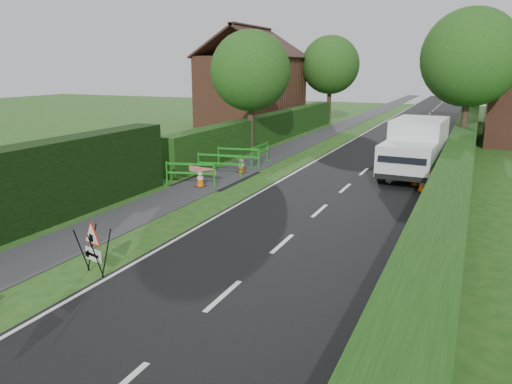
# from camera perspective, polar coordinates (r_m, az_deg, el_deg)

# --- Properties ---
(ground) EXTENTS (120.00, 120.00, 0.00)m
(ground) POSITION_cam_1_polar(r_m,az_deg,el_deg) (11.42, -17.60, -11.10)
(ground) COLOR #1B4A15
(ground) RESTS_ON ground
(road_surface) EXTENTS (6.00, 90.00, 0.02)m
(road_surface) POSITION_cam_1_polar(r_m,az_deg,el_deg) (43.10, 17.81, 7.22)
(road_surface) COLOR black
(road_surface) RESTS_ON ground
(footpath) EXTENTS (2.00, 90.00, 0.02)m
(footpath) POSITION_cam_1_polar(r_m,az_deg,el_deg) (44.03, 10.64, 7.78)
(footpath) COLOR #2D2D30
(footpath) RESTS_ON ground
(hedge_west_far) EXTENTS (1.00, 24.00, 1.80)m
(hedge_west_far) POSITION_cam_1_polar(r_m,az_deg,el_deg) (32.32, 1.71, 5.75)
(hedge_west_far) COLOR #14380F
(hedge_west_far) RESTS_ON ground
(hedge_east) EXTENTS (1.20, 50.00, 1.50)m
(hedge_east) POSITION_cam_1_polar(r_m,az_deg,el_deg) (24.08, 22.06, 1.78)
(hedge_east) COLOR #14380F
(hedge_east) RESTS_ON ground
(house_west) EXTENTS (7.50, 7.40, 7.88)m
(house_west) POSITION_cam_1_polar(r_m,az_deg,el_deg) (41.33, -0.53, 11.64)
(house_west) COLOR brown
(house_west) RESTS_ON ground
(tree_nw) EXTENTS (4.40, 4.40, 6.70)m
(tree_nw) POSITION_cam_1_polar(r_m,az_deg,el_deg) (28.13, -0.62, 13.66)
(tree_nw) COLOR #2D2116
(tree_nw) RESTS_ON ground
(tree_ne) EXTENTS (5.20, 5.20, 7.79)m
(tree_ne) POSITION_cam_1_polar(r_m,az_deg,el_deg) (29.61, 23.33, 13.92)
(tree_ne) COLOR #2D2116
(tree_ne) RESTS_ON ground
(tree_fw) EXTENTS (4.80, 4.80, 7.24)m
(tree_fw) POSITION_cam_1_polar(r_m,az_deg,el_deg) (43.20, 8.49, 14.17)
(tree_fw) COLOR #2D2116
(tree_fw) RESTS_ON ground
(tree_fe) EXTENTS (4.20, 4.20, 6.33)m
(tree_fe) POSITION_cam_1_polar(r_m,az_deg,el_deg) (45.61, 23.64, 12.39)
(tree_fe) COLOR #2D2116
(tree_fe) RESTS_ON ground
(triangle_sign) EXTENTS (0.94, 0.94, 1.11)m
(triangle_sign) POSITION_cam_1_polar(r_m,az_deg,el_deg) (12.19, -18.27, -5.60)
(triangle_sign) COLOR black
(triangle_sign) RESTS_ON ground
(works_van) EXTENTS (2.43, 5.56, 2.48)m
(works_van) POSITION_cam_1_polar(r_m,az_deg,el_deg) (22.92, 17.75, 4.92)
(works_van) COLOR silver
(works_van) RESTS_ON ground
(traffic_cone_0) EXTENTS (0.38, 0.38, 0.79)m
(traffic_cone_0) POSITION_cam_1_polar(r_m,az_deg,el_deg) (20.37, 18.53, 1.11)
(traffic_cone_0) COLOR black
(traffic_cone_0) RESTS_ON ground
(traffic_cone_1) EXTENTS (0.38, 0.38, 0.79)m
(traffic_cone_1) POSITION_cam_1_polar(r_m,az_deg,el_deg) (21.27, 17.82, 1.70)
(traffic_cone_1) COLOR black
(traffic_cone_1) RESTS_ON ground
(traffic_cone_2) EXTENTS (0.38, 0.38, 0.79)m
(traffic_cone_2) POSITION_cam_1_polar(r_m,az_deg,el_deg) (23.79, 17.92, 2.96)
(traffic_cone_2) COLOR black
(traffic_cone_2) RESTS_ON ground
(traffic_cone_3) EXTENTS (0.38, 0.38, 0.79)m
(traffic_cone_3) POSITION_cam_1_polar(r_m,az_deg,el_deg) (20.21, -6.39, 1.67)
(traffic_cone_3) COLOR black
(traffic_cone_3) RESTS_ON ground
(traffic_cone_4) EXTENTS (0.38, 0.38, 0.79)m
(traffic_cone_4) POSITION_cam_1_polar(r_m,az_deg,el_deg) (22.80, -1.68, 3.18)
(traffic_cone_4) COLOR black
(traffic_cone_4) RESTS_ON ground
(ped_barrier_0) EXTENTS (2.08, 0.84, 1.00)m
(ped_barrier_0) POSITION_cam_1_polar(r_m,az_deg,el_deg) (20.31, -7.51, 2.38)
(ped_barrier_0) COLOR #188819
(ped_barrier_0) RESTS_ON ground
(ped_barrier_1) EXTENTS (2.09, 0.68, 1.00)m
(ped_barrier_1) POSITION_cam_1_polar(r_m,az_deg,el_deg) (22.20, -4.19, 3.48)
(ped_barrier_1) COLOR #188819
(ped_barrier_1) RESTS_ON ground
(ped_barrier_2) EXTENTS (2.09, 0.72, 1.00)m
(ped_barrier_2) POSITION_cam_1_polar(r_m,az_deg,el_deg) (23.85, -2.01, 4.25)
(ped_barrier_2) COLOR #188819
(ped_barrier_2) RESTS_ON ground
(ped_barrier_3) EXTENTS (0.38, 2.06, 1.00)m
(ped_barrier_3) POSITION_cam_1_polar(r_m,az_deg,el_deg) (24.74, 0.43, 4.62)
(ped_barrier_3) COLOR #188819
(ped_barrier_3) RESTS_ON ground
(redwhite_plank) EXTENTS (1.48, 0.34, 0.25)m
(redwhite_plank) POSITION_cam_1_polar(r_m,az_deg,el_deg) (21.41, -6.11, 1.31)
(redwhite_plank) COLOR red
(redwhite_plank) RESTS_ON ground
(hatchback_car) EXTENTS (2.95, 4.13, 1.31)m
(hatchback_car) POSITION_cam_1_polar(r_m,az_deg,el_deg) (35.23, 17.05, 6.92)
(hatchback_car) COLOR white
(hatchback_car) RESTS_ON ground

